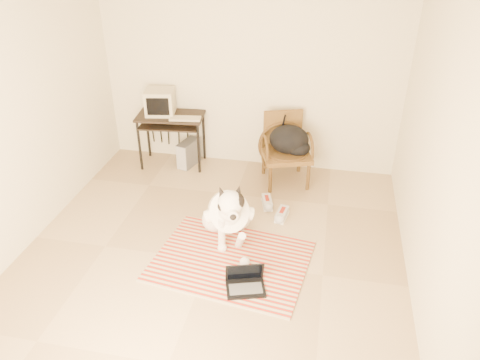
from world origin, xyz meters
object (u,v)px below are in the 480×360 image
(laptop, at_px, (245,282))
(computer_desk, at_px, (171,122))
(rattan_chair, at_px, (285,149))
(crt_monitor, at_px, (160,102))
(dog, at_px, (228,213))
(backpack, at_px, (291,141))
(pc_tower, at_px, (189,153))

(laptop, height_order, computer_desk, computer_desk)
(laptop, relative_size, rattan_chair, 0.48)
(computer_desk, relative_size, rattan_chair, 1.04)
(crt_monitor, bearing_deg, dog, -50.74)
(dog, bearing_deg, crt_monitor, 129.26)
(laptop, relative_size, crt_monitor, 1.00)
(backpack, bearing_deg, pc_tower, 173.27)
(computer_desk, height_order, rattan_chair, rattan_chair)
(backpack, bearing_deg, crt_monitor, 174.17)
(rattan_chair, bearing_deg, pc_tower, 174.17)
(pc_tower, xyz_separation_m, backpack, (1.44, -0.17, 0.41))
(dog, xyz_separation_m, backpack, (0.51, 1.39, 0.26))
(crt_monitor, relative_size, pc_tower, 1.03)
(laptop, distance_m, computer_desk, 2.79)
(dog, bearing_deg, rattan_chair, 72.46)
(laptop, distance_m, backpack, 2.21)
(crt_monitor, bearing_deg, backpack, -5.83)
(laptop, height_order, rattan_chair, rattan_chair)
(laptop, height_order, backpack, backpack)
(pc_tower, bearing_deg, computer_desk, -174.35)
(dog, height_order, crt_monitor, crt_monitor)
(laptop, distance_m, crt_monitor, 2.96)
(dog, relative_size, rattan_chair, 1.15)
(crt_monitor, xyz_separation_m, rattan_chair, (1.74, -0.15, -0.46))
(crt_monitor, bearing_deg, computer_desk, -14.50)
(crt_monitor, height_order, rattan_chair, crt_monitor)
(laptop, bearing_deg, computer_desk, 122.94)
(computer_desk, xyz_separation_m, crt_monitor, (-0.14, 0.04, 0.27))
(crt_monitor, height_order, pc_tower, crt_monitor)
(laptop, bearing_deg, crt_monitor, 124.92)
(computer_desk, height_order, pc_tower, computer_desk)
(crt_monitor, relative_size, backpack, 0.80)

